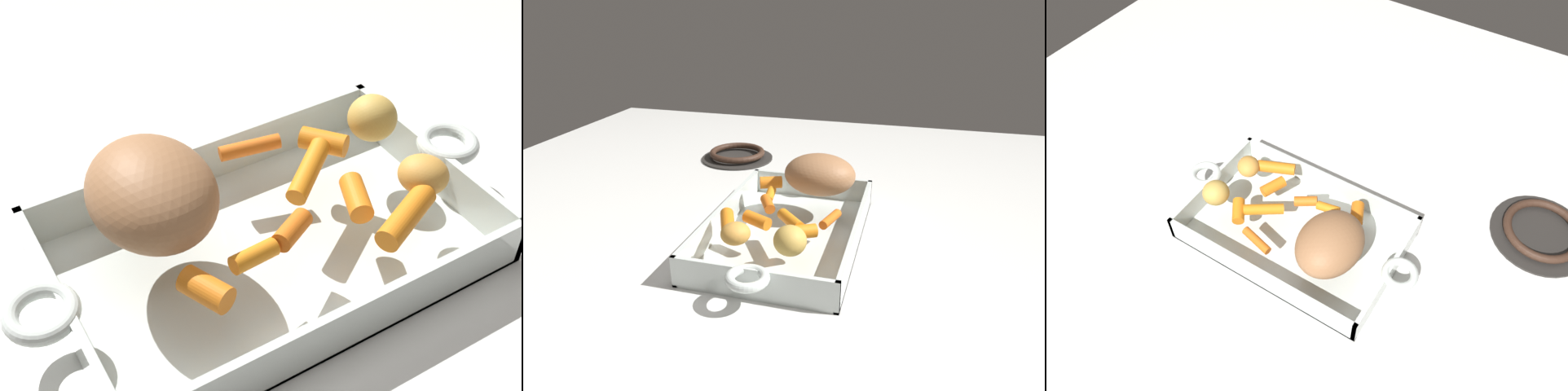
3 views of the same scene
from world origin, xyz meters
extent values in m
plane|color=silver|center=(0.00, 0.00, 0.00)|extent=(1.63, 1.63, 0.00)
cube|color=silver|center=(0.00, 0.00, 0.00)|extent=(0.37, 0.24, 0.01)
cube|color=silver|center=(0.00, 0.12, 0.02)|extent=(0.37, 0.01, 0.05)
cube|color=silver|center=(0.00, -0.12, 0.02)|extent=(0.37, 0.01, 0.05)
cube|color=silver|center=(0.18, 0.00, 0.02)|extent=(0.01, 0.24, 0.05)
cube|color=silver|center=(-0.18, 0.00, 0.02)|extent=(0.01, 0.24, 0.05)
torus|color=silver|center=(0.20, 0.00, 0.05)|extent=(0.06, 0.06, 0.01)
torus|color=silver|center=(-0.20, 0.00, 0.05)|extent=(0.06, 0.06, 0.01)
ellipsoid|color=#9D6A44|center=(-0.09, 0.04, 0.09)|extent=(0.11, 0.13, 0.07)
cylinder|color=orange|center=(0.05, 0.02, 0.06)|extent=(0.07, 0.06, 0.03)
cylinder|color=orange|center=(0.09, -0.07, 0.06)|extent=(0.07, 0.05, 0.02)
cylinder|color=orange|center=(-0.04, -0.04, 0.06)|extent=(0.04, 0.02, 0.02)
cylinder|color=orange|center=(0.00, -0.04, 0.06)|extent=(0.05, 0.04, 0.02)
cylinder|color=orange|center=(0.03, 0.08, 0.06)|extent=(0.06, 0.03, 0.02)
cylinder|color=orange|center=(-0.09, -0.06, 0.06)|extent=(0.04, 0.05, 0.02)
cylinder|color=orange|center=(0.07, -0.03, 0.06)|extent=(0.04, 0.05, 0.02)
cylinder|color=orange|center=(0.09, 0.05, 0.06)|extent=(0.04, 0.05, 0.02)
ellipsoid|color=gold|center=(0.14, 0.04, 0.07)|extent=(0.07, 0.07, 0.04)
ellipsoid|color=gold|center=(0.13, -0.04, 0.07)|extent=(0.06, 0.06, 0.03)
cylinder|color=#282623|center=(-0.38, -0.24, 0.00)|extent=(0.18, 0.18, 0.01)
torus|color=#382319|center=(-0.38, -0.24, 0.02)|extent=(0.14, 0.14, 0.02)
camera|label=1|loc=(-0.24, -0.38, 0.48)|focal=50.32mm
camera|label=2|loc=(0.70, 0.19, 0.39)|focal=33.03mm
camera|label=3|loc=(-0.29, 0.42, 0.75)|focal=34.34mm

